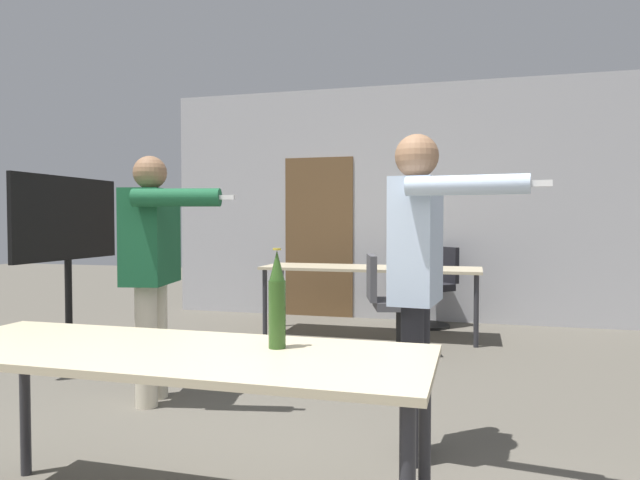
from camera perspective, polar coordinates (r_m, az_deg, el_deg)
name	(u,v)px	position (r m, az deg, el deg)	size (l,w,h in m)	color
back_wall	(403,204)	(7.20, 8.27, 3.61)	(6.14, 0.12, 2.92)	#BCBCC1
conference_table_near	(169,366)	(2.35, -14.87, -12.07)	(2.05, 0.72, 0.74)	#C6B793
conference_table_far	(370,273)	(6.14, 5.04, -3.29)	(2.32, 0.67, 0.74)	#C6B793
tv_screen	(68,245)	(5.34, -23.93, -0.48)	(0.44, 1.26, 1.62)	black
person_near_casual	(419,261)	(2.99, 9.86, -2.11)	(0.75, 0.62, 1.69)	#28282D
person_center_tall	(153,256)	(4.03, -16.37, -1.54)	(0.87, 0.69, 1.68)	beige
office_chair_side_rolled	(432,289)	(6.83, 11.16, -4.85)	(0.68, 0.69, 0.93)	black
office_chair_far_right	(391,307)	(5.40, 7.12, -6.71)	(0.62, 0.57, 0.92)	black
beer_bottle	(277,301)	(2.25, -4.32, -6.11)	(0.07, 0.07, 0.39)	#2D511E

